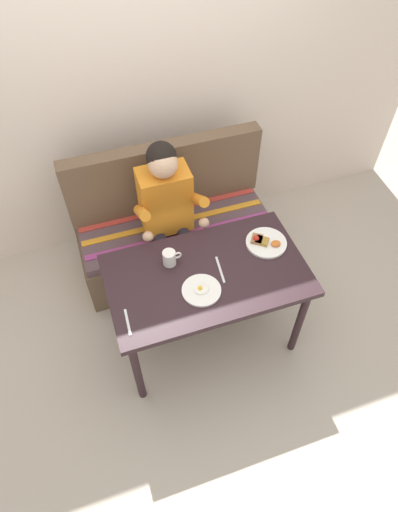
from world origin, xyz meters
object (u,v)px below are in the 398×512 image
object	(u,v)px
plate_breakfast	(265,242)
coffee_mug	(170,258)
couch	(174,230)
knife	(220,269)
table	(207,281)
plate_eggs	(201,290)
fork	(128,322)
person	(168,209)

from	to	relation	value
plate_breakfast	coffee_mug	bearing A→B (deg)	176.20
couch	coffee_mug	distance (m)	0.79
coffee_mug	knife	distance (m)	0.31
table	plate_eggs	size ratio (longest dim) A/B	5.24
plate_breakfast	fork	bearing A→B (deg)	-163.26
person	plate_eggs	size ratio (longest dim) A/B	5.29
plate_breakfast	knife	size ratio (longest dim) A/B	1.29
couch	knife	bearing A→B (deg)	-83.76
couch	fork	bearing A→B (deg)	-119.00
plate_eggs	couch	bearing A→B (deg)	85.20
couch	coffee_mug	bearing A→B (deg)	-106.82
person	coffee_mug	bearing A→B (deg)	-104.72
person	fork	distance (m)	0.89
plate_breakfast	knife	world-z (taller)	plate_breakfast
plate_breakfast	fork	size ratio (longest dim) A/B	1.52
plate_eggs	coffee_mug	size ratio (longest dim) A/B	1.94
table	fork	distance (m)	0.56
knife	table	bearing A→B (deg)	-171.40
fork	plate_breakfast	bearing A→B (deg)	19.33
couch	person	distance (m)	0.45
person	plate_eggs	distance (m)	0.70
coffee_mug	plate_eggs	bearing A→B (deg)	-66.22
coffee_mug	couch	bearing A→B (deg)	73.18
knife	plate_eggs	bearing A→B (deg)	-137.65
table	fork	bearing A→B (deg)	-161.10
table	plate_breakfast	world-z (taller)	plate_breakfast
couch	plate_breakfast	bearing A→B (deg)	-57.21
couch	table	bearing A→B (deg)	-90.00
table	coffee_mug	xyz separation A→B (m)	(-0.19, 0.15, 0.13)
table	coffee_mug	size ratio (longest dim) A/B	10.17
plate_breakfast	plate_eggs	size ratio (longest dim) A/B	1.13
plate_breakfast	plate_eggs	bearing A→B (deg)	-156.46
table	couch	bearing A→B (deg)	90.00
plate_eggs	person	bearing A→B (deg)	89.75
table	person	distance (m)	0.60
table	couch	xyz separation A→B (m)	(0.00, 0.76, -0.32)
person	plate_breakfast	distance (m)	0.69
couch	plate_eggs	bearing A→B (deg)	-94.80
table	couch	world-z (taller)	couch
coffee_mug	table	bearing A→B (deg)	-38.07
fork	person	bearing A→B (deg)	62.10
couch	fork	world-z (taller)	couch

